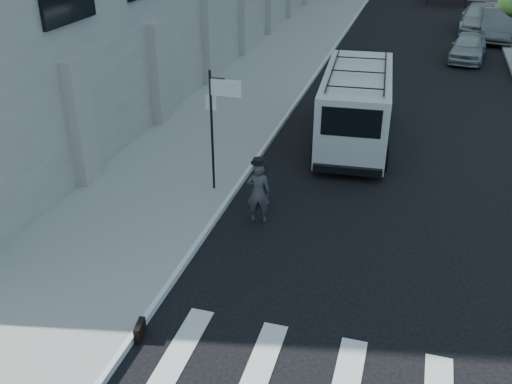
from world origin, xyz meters
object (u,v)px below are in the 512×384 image
Objects in this scene: parked_car_a at (468,47)px; parked_car_c at (480,18)px; parked_car_b at (498,25)px; suitcase at (261,193)px; businessman at (258,193)px; cargo_van at (356,106)px; briefcase at (140,330)px.

parked_car_c reaches higher than parked_car_a.
suitcase is at bearing -104.88° from parked_car_b.
cargo_van is at bearing -116.56° from businessman.
parked_car_c reaches higher than briefcase.
parked_car_b reaches higher than parked_car_a.
parked_car_c is at bearing 116.14° from parked_car_b.
parked_car_b is at bearing 78.93° from parked_car_a.
briefcase is at bearing 67.26° from businessman.
briefcase is 30.52m from parked_car_b.
parked_car_a is at bearing -118.92° from businessman.
parked_car_b is 2.32m from parked_car_c.
briefcase is 32.36m from parked_car_c.
parked_car_c is (0.92, 7.56, 0.09)m from parked_car_a.
suitcase is 5.71m from cargo_van.
suitcase is at bearing -101.59° from parked_car_a.
parked_car_a is 7.61m from parked_car_c.
cargo_van is 13.25m from parked_car_a.
parked_car_b is (7.71, 24.24, -0.00)m from businessman.
suitcase is at bearing -89.66° from businessman.
parked_car_b is at bearing 79.54° from suitcase.
briefcase is at bearing -102.64° from parked_car_b.
cargo_van is 18.94m from parked_car_b.
suitcase is at bearing 72.58° from briefcase.
parked_car_a is at bearing 79.42° from suitcase.
businessman is at bearing 68.78° from briefcase.
parked_car_c reaches higher than suitcase.
suitcase is 26.35m from parked_car_c.
parked_car_c is (7.82, 31.39, 0.62)m from briefcase.
cargo_van reaches higher than parked_car_b.
parked_car_c is (-0.88, 2.15, -0.06)m from parked_car_b.
businessman is 0.25× the size of cargo_van.
briefcase is at bearing -89.08° from suitcase.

